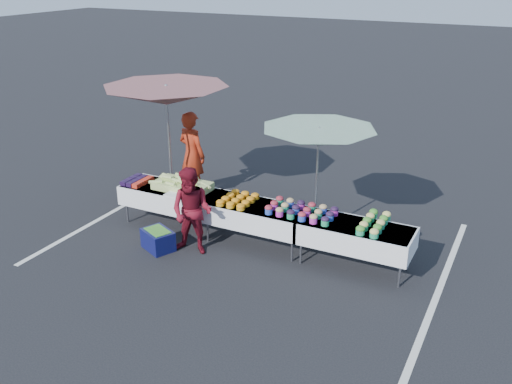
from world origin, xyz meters
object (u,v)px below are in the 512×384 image
at_px(table_center, 256,214).
at_px(table_right, 355,235).
at_px(vendor, 192,155).
at_px(customer, 192,212).
at_px(table_left, 171,196).
at_px(umbrella_left, 166,96).
at_px(storage_bin, 158,239).
at_px(umbrella_right, 319,138).

relative_size(table_center, table_right, 1.00).
xyz_separation_m(vendor, customer, (1.37, -2.15, -0.16)).
height_order(table_center, customer, customer).
distance_m(table_left, umbrella_left, 1.94).
xyz_separation_m(customer, umbrella_left, (-1.50, 1.55, 1.50)).
bearing_deg(umbrella_left, table_right, -10.95).
xyz_separation_m(table_center, customer, (-0.83, -0.75, 0.18)).
xyz_separation_m(table_center, vendor, (-2.21, 1.40, 0.34)).
relative_size(table_right, umbrella_left, 0.58).
height_order(vendor, umbrella_left, umbrella_left).
xyz_separation_m(table_center, umbrella_left, (-2.33, 0.80, 1.68)).
distance_m(table_left, table_center, 1.80).
xyz_separation_m(table_center, storage_bin, (-1.44, -0.94, -0.40)).
height_order(table_right, umbrella_right, umbrella_right).
relative_size(umbrella_left, umbrella_right, 1.51).
relative_size(table_center, storage_bin, 2.77).
height_order(table_left, storage_bin, table_left).
relative_size(table_left, umbrella_left, 0.58).
height_order(table_left, umbrella_left, umbrella_left).
bearing_deg(table_center, umbrella_left, 161.08).
distance_m(vendor, umbrella_left, 1.48).
xyz_separation_m(table_left, customer, (0.97, -0.75, 0.18)).
xyz_separation_m(umbrella_right, storage_bin, (-2.24, -1.74, -1.68)).
xyz_separation_m(table_left, table_center, (1.80, 0.00, 0.00)).
bearing_deg(customer, umbrella_right, 34.86).
bearing_deg(umbrella_right, table_center, -135.00).
height_order(table_center, umbrella_left, umbrella_left).
height_order(table_left, umbrella_right, umbrella_right).
xyz_separation_m(table_left, vendor, (-0.41, 1.40, 0.34)).
relative_size(vendor, storage_bin, 2.75).
height_order(vendor, customer, vendor).
bearing_deg(vendor, table_left, 120.08).
relative_size(vendor, umbrella_left, 0.58).
height_order(table_right, vendor, vendor).
xyz_separation_m(umbrella_left, storage_bin, (0.90, -1.74, -2.08)).
bearing_deg(table_left, table_center, 0.00).
bearing_deg(umbrella_left, table_left, -56.27).
bearing_deg(vendor, storage_bin, 122.08).
distance_m(table_left, vendor, 1.50).
bearing_deg(table_right, storage_bin, -163.83).
relative_size(table_left, table_center, 1.00).
xyz_separation_m(table_left, table_right, (3.60, 0.00, 0.00)).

